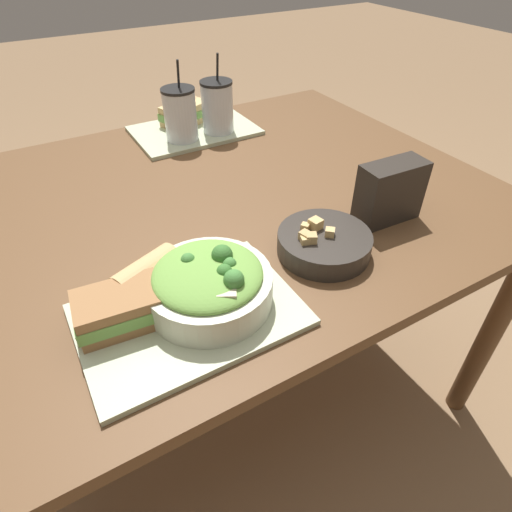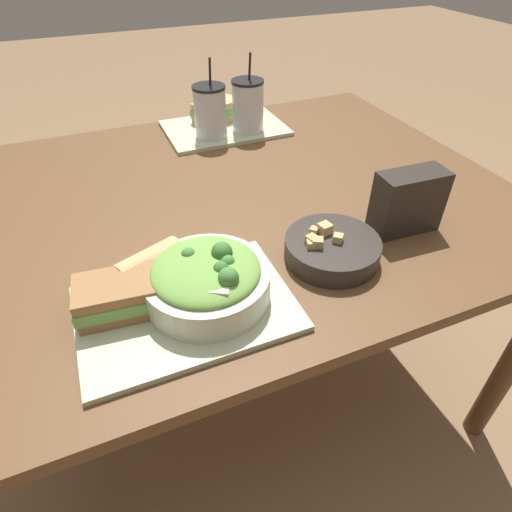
% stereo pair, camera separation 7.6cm
% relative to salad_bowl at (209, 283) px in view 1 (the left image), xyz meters
% --- Properties ---
extents(ground_plane, '(12.00, 12.00, 0.00)m').
position_rel_salad_bowl_xyz_m(ground_plane, '(0.16, 0.34, -0.83)').
color(ground_plane, '#846647').
extents(dining_table, '(1.43, 1.09, 0.78)m').
position_rel_salad_bowl_xyz_m(dining_table, '(0.16, 0.34, -0.14)').
color(dining_table, brown).
rests_on(dining_table, ground_plane).
extents(tray_near, '(0.38, 0.26, 0.01)m').
position_rel_salad_bowl_xyz_m(tray_near, '(-0.05, -0.01, -0.05)').
color(tray_near, '#B2BC99').
rests_on(tray_near, dining_table).
extents(tray_far, '(0.38, 0.26, 0.01)m').
position_rel_salad_bowl_xyz_m(tray_far, '(0.29, 0.74, -0.05)').
color(tray_far, '#B2BC99').
rests_on(tray_far, dining_table).
extents(salad_bowl, '(0.23, 0.23, 0.10)m').
position_rel_salad_bowl_xyz_m(salad_bowl, '(0.00, 0.00, 0.00)').
color(salad_bowl, beige).
rests_on(salad_bowl, tray_near).
extents(soup_bowl, '(0.20, 0.20, 0.07)m').
position_rel_salad_bowl_xyz_m(soup_bowl, '(0.27, 0.02, -0.03)').
color(soup_bowl, '#2D2823').
rests_on(soup_bowl, dining_table).
extents(sandwich_near, '(0.16, 0.11, 0.06)m').
position_rel_salad_bowl_xyz_m(sandwich_near, '(-0.15, 0.03, -0.01)').
color(sandwich_near, olive).
rests_on(sandwich_near, tray_near).
extents(baguette_near, '(0.14, 0.11, 0.07)m').
position_rel_salad_bowl_xyz_m(baguette_near, '(-0.08, 0.08, -0.01)').
color(baguette_near, tan).
rests_on(baguette_near, tray_near).
extents(sandwich_far, '(0.18, 0.14, 0.06)m').
position_rel_salad_bowl_xyz_m(sandwich_far, '(0.29, 0.79, -0.01)').
color(sandwich_far, tan).
rests_on(sandwich_far, tray_far).
extents(baguette_far, '(0.11, 0.07, 0.07)m').
position_rel_salad_bowl_xyz_m(baguette_far, '(0.29, 0.83, -0.01)').
color(baguette_far, tan).
rests_on(baguette_far, tray_far).
extents(drink_cup_dark, '(0.10, 0.10, 0.23)m').
position_rel_salad_bowl_xyz_m(drink_cup_dark, '(0.23, 0.68, 0.03)').
color(drink_cup_dark, silver).
rests_on(drink_cup_dark, tray_far).
extents(drink_cup_red, '(0.10, 0.10, 0.23)m').
position_rel_salad_bowl_xyz_m(drink_cup_red, '(0.35, 0.68, 0.03)').
color(drink_cup_red, silver).
rests_on(drink_cup_red, tray_far).
extents(chip_bag, '(0.15, 0.08, 0.14)m').
position_rel_salad_bowl_xyz_m(chip_bag, '(0.48, 0.05, 0.02)').
color(chip_bag, '#28231E').
rests_on(chip_bag, dining_table).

